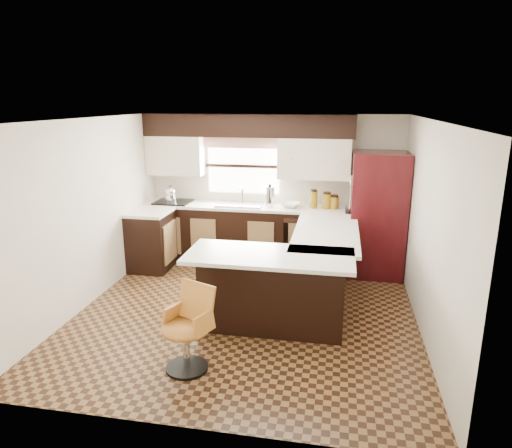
% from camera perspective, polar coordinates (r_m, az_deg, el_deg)
% --- Properties ---
extents(floor, '(4.40, 4.40, 0.00)m').
position_cam_1_polar(floor, '(5.95, -1.14, -10.82)').
color(floor, '#49301A').
rests_on(floor, ground).
extents(ceiling, '(4.40, 4.40, 0.00)m').
position_cam_1_polar(ceiling, '(5.35, -1.28, 12.93)').
color(ceiling, silver).
rests_on(ceiling, wall_back).
extents(wall_back, '(4.40, 0.00, 4.40)m').
position_cam_1_polar(wall_back, '(7.64, 2.14, 4.58)').
color(wall_back, beige).
rests_on(wall_back, floor).
extents(wall_front, '(4.40, 0.00, 4.40)m').
position_cam_1_polar(wall_front, '(3.52, -8.54, -8.68)').
color(wall_front, beige).
rests_on(wall_front, floor).
extents(wall_left, '(0.00, 4.40, 4.40)m').
position_cam_1_polar(wall_left, '(6.29, -20.30, 1.28)').
color(wall_left, beige).
rests_on(wall_left, floor).
extents(wall_right, '(0.00, 4.40, 4.40)m').
position_cam_1_polar(wall_right, '(5.52, 20.69, -0.64)').
color(wall_right, beige).
rests_on(wall_right, floor).
extents(base_cab_back, '(3.30, 0.60, 0.90)m').
position_cam_1_polar(base_cab_back, '(7.61, -1.60, -1.27)').
color(base_cab_back, black).
rests_on(base_cab_back, floor).
extents(base_cab_left, '(0.60, 0.70, 0.90)m').
position_cam_1_polar(base_cab_left, '(7.42, -12.92, -2.10)').
color(base_cab_left, black).
rests_on(base_cab_left, floor).
extents(counter_back, '(3.30, 0.60, 0.04)m').
position_cam_1_polar(counter_back, '(7.49, -1.63, 2.20)').
color(counter_back, silver).
rests_on(counter_back, base_cab_back).
extents(counter_left, '(0.60, 0.70, 0.04)m').
position_cam_1_polar(counter_left, '(7.30, -13.14, 1.44)').
color(counter_left, silver).
rests_on(counter_left, base_cab_left).
extents(soffit, '(3.40, 0.35, 0.36)m').
position_cam_1_polar(soffit, '(7.42, -1.11, 12.21)').
color(soffit, black).
rests_on(soffit, wall_back).
extents(upper_cab_left, '(0.94, 0.35, 0.64)m').
position_cam_1_polar(upper_cab_left, '(7.80, -10.01, 8.44)').
color(upper_cab_left, beige).
rests_on(upper_cab_left, wall_back).
extents(upper_cab_right, '(1.14, 0.35, 0.64)m').
position_cam_1_polar(upper_cab_right, '(7.32, 7.30, 8.12)').
color(upper_cab_right, beige).
rests_on(upper_cab_right, wall_back).
extents(window_pane, '(1.20, 0.02, 0.90)m').
position_cam_1_polar(window_pane, '(7.66, -1.59, 7.26)').
color(window_pane, white).
rests_on(window_pane, wall_back).
extents(valance, '(1.30, 0.06, 0.18)m').
position_cam_1_polar(valance, '(7.57, -1.68, 10.14)').
color(valance, '#D19B93').
rests_on(valance, wall_back).
extents(sink, '(0.75, 0.45, 0.03)m').
position_cam_1_polar(sink, '(7.47, -2.04, 2.46)').
color(sink, '#B2B2B7').
rests_on(sink, counter_back).
extents(dishwasher, '(0.58, 0.03, 0.78)m').
position_cam_1_polar(dishwasher, '(7.21, 5.73, -2.46)').
color(dishwasher, black).
rests_on(dishwasher, floor).
extents(cooktop, '(0.58, 0.50, 0.02)m').
position_cam_1_polar(cooktop, '(7.80, -10.32, 2.74)').
color(cooktop, black).
rests_on(cooktop, counter_back).
extents(peninsula_long, '(0.60, 1.95, 0.90)m').
position_cam_1_polar(peninsula_long, '(6.25, 8.15, -5.18)').
color(peninsula_long, black).
rests_on(peninsula_long, floor).
extents(peninsula_return, '(1.65, 0.60, 0.90)m').
position_cam_1_polar(peninsula_return, '(5.39, 2.03, -8.46)').
color(peninsula_return, black).
rests_on(peninsula_return, floor).
extents(counter_pen_long, '(0.84, 1.95, 0.04)m').
position_cam_1_polar(counter_pen_long, '(6.10, 8.79, -1.05)').
color(counter_pen_long, silver).
rests_on(counter_pen_long, peninsula_long).
extents(counter_pen_return, '(1.89, 0.84, 0.04)m').
position_cam_1_polar(counter_pen_return, '(5.14, 1.71, -4.01)').
color(counter_pen_return, silver).
rests_on(counter_pen_return, peninsula_return).
extents(refrigerator, '(0.80, 0.77, 1.88)m').
position_cam_1_polar(refrigerator, '(7.14, 14.93, 1.16)').
color(refrigerator, '#3A090D').
rests_on(refrigerator, floor).
extents(bar_chair, '(0.61, 0.61, 0.87)m').
position_cam_1_polar(bar_chair, '(4.65, -8.81, -12.95)').
color(bar_chair, '#B57128').
rests_on(bar_chair, floor).
extents(kettle, '(0.20, 0.20, 0.27)m').
position_cam_1_polar(kettle, '(7.78, -10.62, 3.80)').
color(kettle, silver).
rests_on(kettle, cooktop).
extents(percolator, '(0.15, 0.15, 0.33)m').
position_cam_1_polar(percolator, '(7.37, 1.73, 3.47)').
color(percolator, silver).
rests_on(percolator, counter_back).
extents(mixing_bowl, '(0.38, 0.38, 0.08)m').
position_cam_1_polar(mixing_bowl, '(7.36, 4.29, 2.40)').
color(mixing_bowl, white).
rests_on(mixing_bowl, counter_back).
extents(canister_large, '(0.12, 0.12, 0.27)m').
position_cam_1_polar(canister_large, '(7.33, 7.20, 3.04)').
color(canister_large, '#866412').
rests_on(canister_large, counter_back).
extents(canister_med, '(0.14, 0.14, 0.24)m').
position_cam_1_polar(canister_med, '(7.32, 8.82, 2.84)').
color(canister_med, '#866412').
rests_on(canister_med, counter_back).
extents(canister_small, '(0.14, 0.14, 0.19)m').
position_cam_1_polar(canister_small, '(7.32, 9.76, 2.63)').
color(canister_small, '#866412').
rests_on(canister_small, counter_back).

